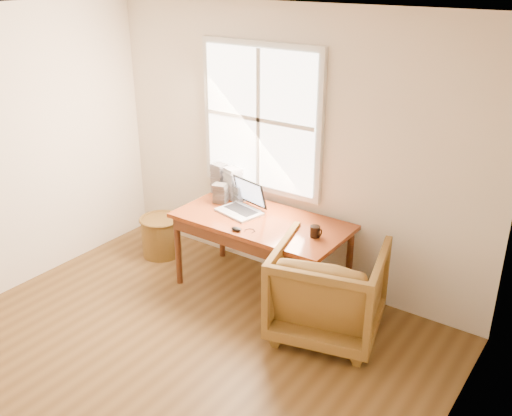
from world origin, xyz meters
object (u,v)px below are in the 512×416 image
Objects in this scene: armchair at (328,290)px; cd_stack_a at (233,183)px; desk at (262,221)px; wicker_stool at (161,236)px; coffee_mug at (315,231)px; laptop at (239,198)px.

armchair is 2.90× the size of cd_stack_a.
desk reaches higher than wicker_stool.
armchair is 0.50m from coffee_mug.
wicker_stool is 1.07m from cd_stack_a.
desk is at bearing -27.12° from cd_stack_a.
laptop is 4.22× the size of coffee_mug.
cd_stack_a is at bearing 19.24° from wicker_stool.
cd_stack_a is at bearing 152.88° from desk.
armchair is 2.16× the size of wicker_stool.
armchair reaches higher than desk.
coffee_mug is 0.32× the size of cd_stack_a.
armchair is at bearing -19.92° from cd_stack_a.
cd_stack_a reaches higher than desk.
cd_stack_a is at bearing -34.37° from armchair.
desk is at bearing 0.00° from wicker_stool.
desk is 0.62m from cd_stack_a.
coffee_mug is (1.87, -0.03, 0.59)m from wicker_stool.
cd_stack_a reaches higher than laptop.
armchair is at bearing -45.41° from coffee_mug.
desk is 3.87× the size of wicker_stool.
coffee_mug is 1.14m from cd_stack_a.
wicker_stool is (-1.30, -0.00, -0.52)m from desk.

